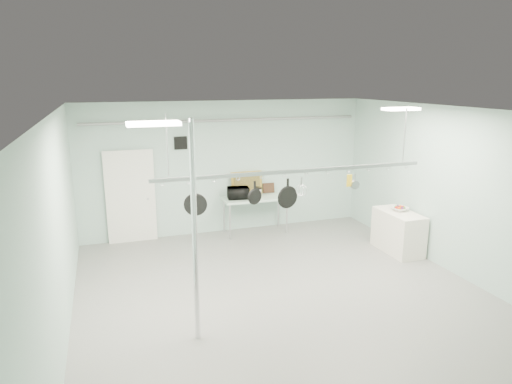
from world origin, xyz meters
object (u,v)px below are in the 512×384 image
object	(u,v)px
chrome_pole	(195,234)
fruit_bowl	(400,209)
side_cabinet	(398,232)
microwave	(238,193)
coffee_canister	(258,193)
skillet_left	(195,200)
pot_rack	(296,169)
skillet_mid	(255,192)
skillet_right	(288,194)
prep_table	(255,200)

from	to	relation	value
chrome_pole	fruit_bowl	bearing A→B (deg)	23.02
side_cabinet	microwave	world-z (taller)	microwave
coffee_canister	skillet_left	size ratio (longest dim) A/B	0.45
pot_rack	coffee_canister	distance (m)	3.49
side_cabinet	skillet_mid	size ratio (longest dim) A/B	3.22
side_cabinet	microwave	size ratio (longest dim) A/B	2.39
skillet_right	fruit_bowl	bearing A→B (deg)	9.57
prep_table	microwave	bearing A→B (deg)	-178.57
chrome_pole	fruit_bowl	size ratio (longest dim) A/B	9.24
microwave	pot_rack	bearing A→B (deg)	98.37
coffee_canister	chrome_pole	bearing A→B (deg)	-119.52
coffee_canister	skillet_mid	size ratio (longest dim) A/B	0.58
prep_table	fruit_bowl	bearing A→B (deg)	-38.99
chrome_pole	skillet_left	xyz separation A→B (m)	(0.20, 0.90, 0.25)
microwave	coffee_canister	xyz separation A→B (m)	(0.48, -0.05, -0.03)
prep_table	fruit_bowl	distance (m)	3.36
skillet_left	pot_rack	bearing A→B (deg)	14.21
skillet_mid	skillet_right	distance (m)	0.59
skillet_right	side_cabinet	bearing A→B (deg)	8.53
microwave	skillet_mid	bearing A→B (deg)	86.01
coffee_canister	skillet_left	bearing A→B (deg)	-123.54
chrome_pole	side_cabinet	distance (m)	5.37
pot_rack	coffee_canister	world-z (taller)	pot_rack
skillet_mid	skillet_right	size ratio (longest dim) A/B	0.72
side_cabinet	skillet_right	distance (m)	3.56
prep_table	skillet_right	distance (m)	3.49
fruit_bowl	skillet_left	world-z (taller)	skillet_left
microwave	skillet_mid	size ratio (longest dim) A/B	1.35
pot_rack	fruit_bowl	xyz separation A→B (m)	(3.01, 1.19, -1.29)
chrome_pole	skillet_left	distance (m)	0.95
side_cabinet	coffee_canister	xyz separation A→B (m)	(-2.51, 2.14, 0.56)
prep_table	pot_rack	bearing A→B (deg)	-96.91
skillet_mid	microwave	bearing A→B (deg)	62.43
pot_rack	skillet_right	distance (m)	0.43
coffee_canister	skillet_mid	xyz separation A→B (m)	(-1.16, -3.24, 0.89)
coffee_canister	microwave	bearing A→B (deg)	173.69
side_cabinet	coffee_canister	distance (m)	3.34
coffee_canister	skillet_left	world-z (taller)	skillet_left
pot_rack	skillet_left	xyz separation A→B (m)	(-1.70, 0.00, -0.38)
microwave	fruit_bowl	world-z (taller)	microwave
microwave	skillet_mid	world-z (taller)	skillet_mid
skillet_mid	coffee_canister	bearing A→B (deg)	54.44
pot_rack	skillet_right	bearing A→B (deg)	180.00
skillet_left	prep_table	bearing A→B (deg)	71.70
chrome_pole	skillet_left	bearing A→B (deg)	77.65
side_cabinet	skillet_mid	distance (m)	4.09
fruit_bowl	skillet_mid	size ratio (longest dim) A/B	0.93
microwave	skillet_left	world-z (taller)	skillet_left
chrome_pole	coffee_canister	size ratio (longest dim) A/B	14.91
skillet_mid	skillet_right	bearing A→B (deg)	-15.82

